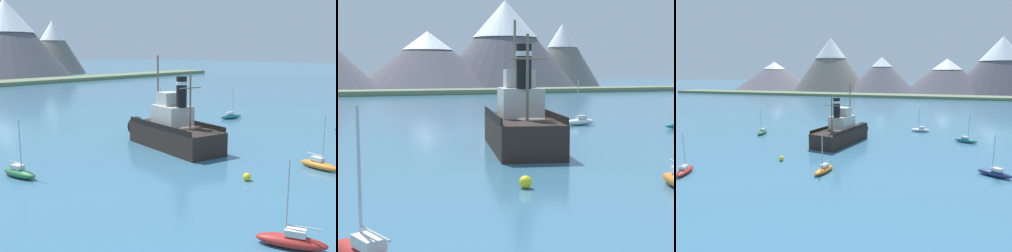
{
  "view_description": "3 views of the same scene",
  "coord_description": "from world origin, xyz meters",
  "views": [
    {
      "loc": [
        -34.16,
        -27.89,
        10.52
      ],
      "look_at": [
        -0.2,
        2.32,
        2.24
      ],
      "focal_mm": 45.0,
      "sensor_mm": 36.0,
      "label": 1
    },
    {
      "loc": [
        -15.47,
        -34.05,
        5.89
      ],
      "look_at": [
        -2.12,
        -0.03,
        1.95
      ],
      "focal_mm": 55.0,
      "sensor_mm": 36.0,
      "label": 2
    },
    {
      "loc": [
        13.88,
        -46.38,
        12.22
      ],
      "look_at": [
        0.38,
        0.39,
        3.12
      ],
      "focal_mm": 32.0,
      "sensor_mm": 36.0,
      "label": 3
    }
  ],
  "objects": [
    {
      "name": "ground_plane",
      "position": [
        0.0,
        0.0,
        0.0
      ],
      "size": [
        600.0,
        600.0,
        0.0
      ],
      "primitive_type": "plane",
      "color": "teal"
    },
    {
      "name": "mountain_ridge",
      "position": [
        -2.68,
        128.22,
        12.77
      ],
      "size": [
        194.17,
        55.73,
        30.99
      ],
      "color": "slate",
      "rests_on": "ground"
    },
    {
      "name": "shoreline_strip",
      "position": [
        0.0,
        93.0,
        0.6
      ],
      "size": [
        240.0,
        12.0,
        1.2
      ],
      "primitive_type": "cube",
      "color": "#6B7A56",
      "rests_on": "ground"
    },
    {
      "name": "old_tugboat",
      "position": [
        -0.31,
        1.71,
        1.83
      ],
      "size": [
        7.18,
        14.79,
        9.9
      ],
      "color": "#2D231E",
      "rests_on": "ground"
    },
    {
      "name": "sailboat_white",
      "position": [
        12.29,
        14.68,
        0.43
      ],
      "size": [
        3.88,
        1.42,
        4.9
      ],
      "color": "white",
      "rests_on": "ground"
    },
    {
      "name": "mooring_buoy",
      "position": [
        -5.31,
        -10.83,
        0.33
      ],
      "size": [
        0.66,
        0.66,
        0.66
      ],
      "primitive_type": "sphere",
      "color": "yellow",
      "rests_on": "ground"
    }
  ]
}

